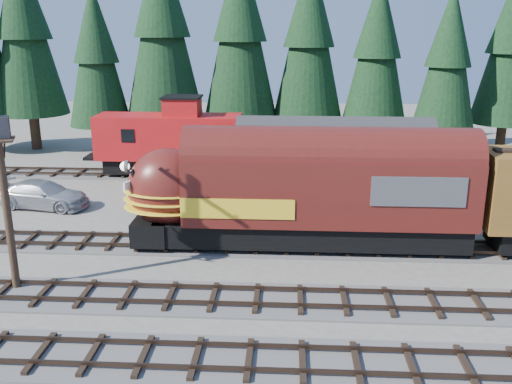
# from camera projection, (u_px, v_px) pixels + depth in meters

# --- Properties ---
(ground) EXTENTS (120.00, 120.00, 0.00)m
(ground) POSITION_uv_depth(u_px,v_px,m) (354.00, 283.00, 25.20)
(ground) COLOR #6B665B
(ground) RESTS_ON ground
(track_spur) EXTENTS (32.00, 3.20, 0.33)m
(track_spur) POSITION_uv_depth(u_px,v_px,m) (195.00, 175.00, 42.98)
(track_spur) COLOR #4C4947
(track_spur) RESTS_ON ground
(depot) EXTENTS (12.80, 7.00, 5.30)m
(depot) POSITION_uv_depth(u_px,v_px,m) (338.00, 163.00, 34.42)
(depot) COLOR gold
(depot) RESTS_ON ground
(conifer_backdrop) EXTENTS (79.43, 23.48, 16.30)m
(conifer_backdrop) POSITION_uv_depth(u_px,v_px,m) (373.00, 38.00, 46.06)
(conifer_backdrop) COLOR black
(conifer_backdrop) RESTS_ON ground
(locomotive) EXTENTS (17.50, 3.48, 4.76)m
(locomotive) POSITION_uv_depth(u_px,v_px,m) (291.00, 196.00, 28.41)
(locomotive) COLOR black
(locomotive) RESTS_ON ground
(caboose) EXTENTS (10.64, 3.09, 5.53)m
(caboose) POSITION_uv_depth(u_px,v_px,m) (170.00, 140.00, 42.32)
(caboose) COLOR black
(caboose) RESTS_ON ground
(utility_pole) EXTENTS (1.54, 2.29, 9.80)m
(utility_pole) POSITION_uv_depth(u_px,v_px,m) (2.00, 162.00, 23.10)
(utility_pole) COLOR black
(utility_pole) RESTS_ON ground
(pickup_truck_a) EXTENTS (7.52, 5.03, 1.92)m
(pickup_truck_a) POSITION_uv_depth(u_px,v_px,m) (197.00, 195.00, 34.89)
(pickup_truck_a) COLOR black
(pickup_truck_a) RESTS_ON ground
(pickup_truck_b) EXTENTS (6.05, 3.22, 1.67)m
(pickup_truck_b) POSITION_uv_depth(u_px,v_px,m) (43.00, 195.00, 35.35)
(pickup_truck_b) COLOR #A6A9AE
(pickup_truck_b) RESTS_ON ground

